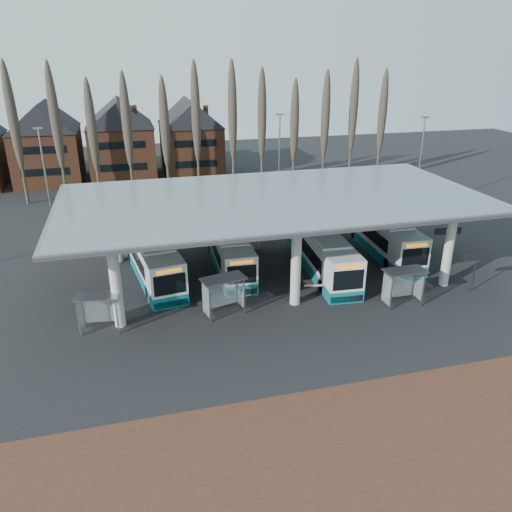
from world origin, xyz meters
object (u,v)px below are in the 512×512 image
object	(u,v)px
shelter_0	(99,304)
shelter_1	(223,287)
bus_2	(321,252)
shelter_2	(403,279)
bus_0	(152,257)
bus_1	(228,249)
bus_3	(382,234)

from	to	relation	value
shelter_0	shelter_1	world-z (taller)	shelter_1
bus_2	shelter_2	size ratio (longest dim) A/B	4.21
bus_0	shelter_2	size ratio (longest dim) A/B	4.26
bus_2	shelter_0	distance (m)	17.91
shelter_0	shelter_2	world-z (taller)	shelter_2
bus_1	bus_2	xyz separation A→B (m)	(7.12, -2.69, 0.08)
shelter_1	bus_3	bearing A→B (deg)	12.76
bus_2	bus_3	world-z (taller)	bus_2
bus_1	shelter_1	world-z (taller)	bus_1
bus_0	bus_3	size ratio (longest dim) A/B	1.01
bus_3	bus_0	bearing A→B (deg)	-176.56
bus_1	shelter_2	xyz separation A→B (m)	(10.40, -9.67, 0.45)
bus_0	shelter_2	distance (m)	19.11
shelter_0	shelter_1	xyz separation A→B (m)	(7.99, 0.09, 0.14)
bus_3	shelter_2	size ratio (longest dim) A/B	4.20
shelter_0	shelter_1	size ratio (longest dim) A/B	0.91
bus_1	shelter_2	size ratio (longest dim) A/B	3.99
bus_0	bus_2	xyz separation A→B (m)	(13.36, -2.40, -0.00)
bus_1	shelter_0	bearing A→B (deg)	-139.64
shelter_2	shelter_0	bearing A→B (deg)	174.99
bus_2	bus_3	xyz separation A→B (m)	(6.66, 2.47, -0.00)
bus_1	bus_2	distance (m)	7.61
bus_2	shelter_1	distance (m)	10.49
shelter_2	bus_3	bearing A→B (deg)	70.22
shelter_1	bus_0	bearing A→B (deg)	106.25
bus_0	shelter_1	world-z (taller)	bus_0
bus_3	shelter_2	world-z (taller)	bus_3
bus_2	bus_0	bearing A→B (deg)	173.55
bus_0	shelter_0	world-z (taller)	bus_0
shelter_1	shelter_0	bearing A→B (deg)	167.62
shelter_0	shelter_2	bearing A→B (deg)	3.44
bus_1	bus_3	xyz separation A→B (m)	(13.78, -0.22, 0.07)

